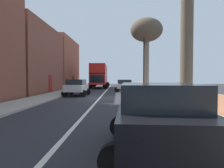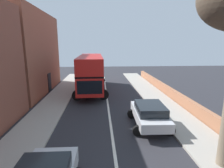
{
  "view_description": "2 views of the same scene",
  "coord_description": "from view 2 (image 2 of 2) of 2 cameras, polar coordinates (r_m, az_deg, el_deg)",
  "views": [
    {
      "loc": [
        1.58,
        -17.26,
        1.78
      ],
      "look_at": [
        0.93,
        5.57,
        1.07
      ],
      "focal_mm": 31.4,
      "sensor_mm": 36.0,
      "label": 1
    },
    {
      "loc": [
        -0.66,
        -2.57,
        5.23
      ],
      "look_at": [
        0.21,
        10.27,
        2.43
      ],
      "focal_mm": 28.71,
      "sensor_mm": 36.0,
      "label": 2
    }
  ],
  "objects": [
    {
      "name": "parked_car_silver_right_2",
      "position": [
        12.0,
        11.82,
        -9.14
      ],
      "size": [
        2.63,
        4.28,
        1.56
      ],
      "color": "#B7BABF",
      "rests_on": "ground"
    },
    {
      "name": "double_decker_bus",
      "position": [
        20.65,
        -6.73,
        4.19
      ],
      "size": [
        3.73,
        10.57,
        4.06
      ],
      "color": "red",
      "rests_on": "ground"
    }
  ]
}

